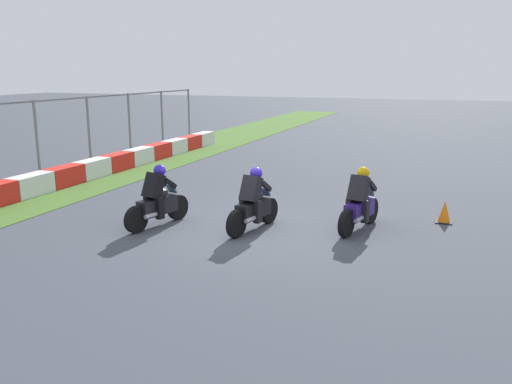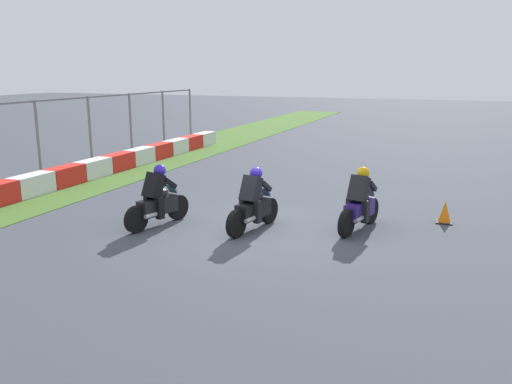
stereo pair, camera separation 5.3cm
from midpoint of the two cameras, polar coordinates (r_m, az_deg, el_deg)
ground_plane at (r=12.84m, az=-0.26°, el=-3.88°), size 120.00×120.00×0.00m
grass_verge at (r=17.04m, az=-24.93°, el=-0.84°), size 72.00×3.85×0.02m
track_barrier at (r=16.92m, az=-24.86°, el=0.16°), size 26.35×0.60×0.64m
rider_lane_a at (r=12.78m, az=10.98°, el=-1.31°), size 2.01×0.65×1.51m
rider_lane_b at (r=12.52m, az=-0.41°, el=-1.36°), size 2.02×0.63×1.51m
rider_lane_c at (r=13.07m, az=-10.69°, el=-0.97°), size 2.01×0.66×1.51m
traffic_cone at (r=14.02m, az=19.52°, el=-2.09°), size 0.40×0.40×0.56m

